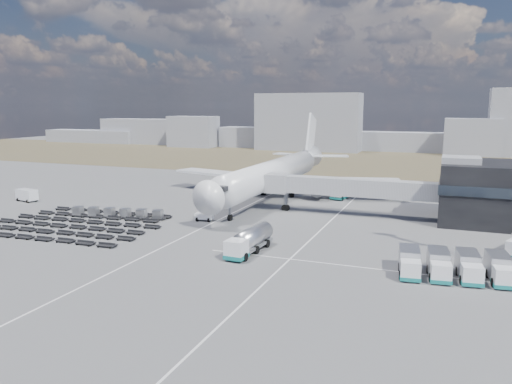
% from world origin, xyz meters
% --- Properties ---
extents(ground, '(420.00, 420.00, 0.00)m').
position_xyz_m(ground, '(0.00, 0.00, 0.00)').
color(ground, '#565659').
rests_on(ground, ground).
extents(grass_strip, '(420.00, 90.00, 0.01)m').
position_xyz_m(grass_strip, '(0.00, 110.00, 0.01)').
color(grass_strip, '#4E442E').
rests_on(grass_strip, ground).
extents(lane_markings, '(47.12, 110.00, 0.01)m').
position_xyz_m(lane_markings, '(9.77, 3.00, 0.01)').
color(lane_markings, silver).
rests_on(lane_markings, ground).
extents(jet_bridge, '(30.30, 3.80, 7.05)m').
position_xyz_m(jet_bridge, '(15.90, 20.42, 5.05)').
color(jet_bridge, '#939399').
rests_on(jet_bridge, ground).
extents(airliner, '(51.59, 64.53, 17.62)m').
position_xyz_m(airliner, '(0.00, 32.38, 5.29)').
color(airliner, white).
rests_on(airliner, ground).
extents(skyline, '(325.21, 23.98, 25.95)m').
position_xyz_m(skyline, '(14.97, 148.24, 9.40)').
color(skyline, '#8F919C').
rests_on(skyline, ground).
extents(fuel_tanker, '(3.22, 10.22, 3.25)m').
position_xyz_m(fuel_tanker, '(10.09, -7.14, 1.63)').
color(fuel_tanker, white).
rests_on(fuel_tanker, ground).
extents(pushback_tug, '(3.17, 2.09, 1.36)m').
position_xyz_m(pushback_tug, '(-4.00, 7.27, 0.68)').
color(pushback_tug, white).
rests_on(pushback_tug, ground).
extents(utility_van, '(5.03, 3.01, 2.48)m').
position_xyz_m(utility_van, '(-45.76, 9.77, 1.24)').
color(utility_van, white).
rests_on(utility_van, ground).
extents(catering_truck, '(3.76, 6.80, 2.95)m').
position_xyz_m(catering_truck, '(13.45, 36.35, 1.51)').
color(catering_truck, white).
rests_on(catering_truck, ground).
extents(service_trucks_near, '(12.58, 7.95, 2.64)m').
position_xyz_m(service_trucks_near, '(35.37, -7.86, 1.43)').
color(service_trucks_near, white).
rests_on(service_trucks_near, ground).
extents(uld_row, '(17.33, 4.52, 1.58)m').
position_xyz_m(uld_row, '(-18.97, 3.58, 0.94)').
color(uld_row, black).
rests_on(uld_row, ground).
extents(baggage_dollies, '(28.90, 21.30, 0.64)m').
position_xyz_m(baggage_dollies, '(-22.11, -3.48, 0.32)').
color(baggage_dollies, black).
rests_on(baggage_dollies, ground).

